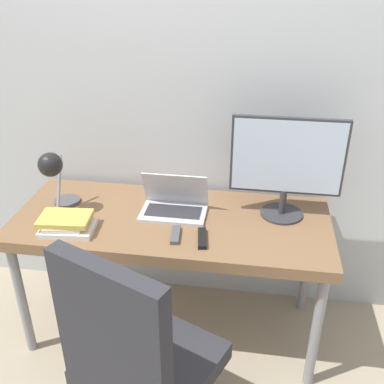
{
  "coord_description": "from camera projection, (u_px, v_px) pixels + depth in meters",
  "views": [
    {
      "loc": [
        0.41,
        -1.61,
        1.97
      ],
      "look_at": [
        0.12,
        0.31,
        0.94
      ],
      "focal_mm": 42.0,
      "sensor_mm": 36.0,
      "label": 1
    }
  ],
  "objects": [
    {
      "name": "media_remote",
      "position": [
        202.0,
        238.0,
        2.15
      ],
      "size": [
        0.06,
        0.17,
        0.02
      ],
      "color": "black",
      "rests_on": "desk"
    },
    {
      "name": "office_chair",
      "position": [
        136.0,
        356.0,
        1.76
      ],
      "size": [
        0.66,
        0.66,
        1.09
      ],
      "color": "black",
      "rests_on": "ground_plane"
    },
    {
      "name": "book_stack",
      "position": [
        66.0,
        224.0,
        2.21
      ],
      "size": [
        0.28,
        0.2,
        0.08
      ],
      "color": "silver",
      "rests_on": "desk"
    },
    {
      "name": "desk",
      "position": [
        171.0,
        229.0,
        2.36
      ],
      "size": [
        1.64,
        0.68,
        0.76
      ],
      "color": "brown",
      "rests_on": "ground_plane"
    },
    {
      "name": "tv_remote",
      "position": [
        175.0,
        235.0,
        2.17
      ],
      "size": [
        0.05,
        0.15,
        0.02
      ],
      "color": "#4C4C51",
      "rests_on": "desk"
    },
    {
      "name": "monitor",
      "position": [
        287.0,
        163.0,
        2.22
      ],
      "size": [
        0.56,
        0.22,
        0.53
      ],
      "color": "#333338",
      "rests_on": "desk"
    },
    {
      "name": "laptop",
      "position": [
        174.0,
        205.0,
        2.36
      ],
      "size": [
        0.34,
        0.22,
        0.22
      ],
      "color": "silver",
      "rests_on": "desk"
    },
    {
      "name": "wall_back",
      "position": [
        183.0,
        94.0,
        2.43
      ],
      "size": [
        8.0,
        0.05,
        2.6
      ],
      "color": "silver",
      "rests_on": "ground_plane"
    },
    {
      "name": "game_controller",
      "position": [
        59.0,
        230.0,
        2.19
      ],
      "size": [
        0.15,
        0.09,
        0.04
      ],
      "color": "black",
      "rests_on": "desk"
    },
    {
      "name": "ground_plane",
      "position": [
        162.0,
        373.0,
        2.39
      ],
      "size": [
        12.0,
        12.0,
        0.0
      ],
      "primitive_type": "plane",
      "color": "tan"
    },
    {
      "name": "desk_lamp",
      "position": [
        53.0,
        171.0,
        2.27
      ],
      "size": [
        0.14,
        0.26,
        0.35
      ],
      "color": "#4C4C51",
      "rests_on": "desk"
    }
  ]
}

